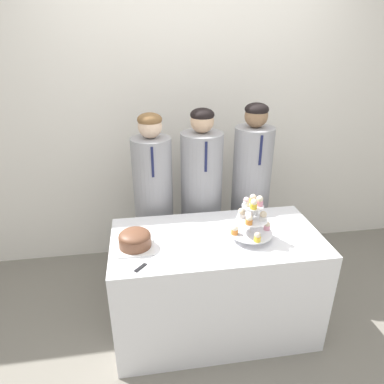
{
  "coord_description": "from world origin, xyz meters",
  "views": [
    {
      "loc": [
        -0.44,
        -1.49,
        1.91
      ],
      "look_at": [
        -0.16,
        0.37,
        1.06
      ],
      "focal_mm": 32.0,
      "sensor_mm": 36.0,
      "label": 1
    }
  ],
  "objects_px": {
    "student_1": "(201,207)",
    "student_2": "(250,201)",
    "cupcake_stand": "(252,219)",
    "cake_knife": "(147,263)",
    "round_cake": "(135,239)",
    "student_0": "(154,211)"
  },
  "relations": [
    {
      "from": "cupcake_stand",
      "to": "student_0",
      "type": "relative_size",
      "value": 0.21
    },
    {
      "from": "student_0",
      "to": "student_1",
      "type": "height_order",
      "value": "student_1"
    },
    {
      "from": "student_1",
      "to": "student_2",
      "type": "bearing_deg",
      "value": -0.0
    },
    {
      "from": "cupcake_stand",
      "to": "round_cake",
      "type": "bearing_deg",
      "value": 179.16
    },
    {
      "from": "student_2",
      "to": "cake_knife",
      "type": "bearing_deg",
      "value": -137.62
    },
    {
      "from": "cake_knife",
      "to": "student_1",
      "type": "bearing_deg",
      "value": 12.19
    },
    {
      "from": "cupcake_stand",
      "to": "student_2",
      "type": "bearing_deg",
      "value": 72.29
    },
    {
      "from": "cake_knife",
      "to": "cupcake_stand",
      "type": "xyz_separation_m",
      "value": [
        0.66,
        0.16,
        0.14
      ]
    },
    {
      "from": "cake_knife",
      "to": "cupcake_stand",
      "type": "distance_m",
      "value": 0.69
    },
    {
      "from": "cake_knife",
      "to": "student_2",
      "type": "height_order",
      "value": "student_2"
    },
    {
      "from": "cupcake_stand",
      "to": "student_0",
      "type": "bearing_deg",
      "value": 133.11
    },
    {
      "from": "student_0",
      "to": "cake_knife",
      "type": "bearing_deg",
      "value": -96.0
    },
    {
      "from": "student_1",
      "to": "round_cake",
      "type": "bearing_deg",
      "value": -130.26
    },
    {
      "from": "round_cake",
      "to": "student_0",
      "type": "distance_m",
      "value": 0.63
    },
    {
      "from": "cupcake_stand",
      "to": "student_1",
      "type": "relative_size",
      "value": 0.2
    },
    {
      "from": "student_1",
      "to": "student_2",
      "type": "relative_size",
      "value": 0.98
    },
    {
      "from": "round_cake",
      "to": "student_1",
      "type": "distance_m",
      "value": 0.8
    },
    {
      "from": "student_0",
      "to": "student_1",
      "type": "relative_size",
      "value": 0.99
    },
    {
      "from": "cake_knife",
      "to": "student_1",
      "type": "height_order",
      "value": "student_1"
    },
    {
      "from": "round_cake",
      "to": "student_2",
      "type": "xyz_separation_m",
      "value": [
        0.91,
        0.6,
        -0.11
      ]
    },
    {
      "from": "cake_knife",
      "to": "student_2",
      "type": "distance_m",
      "value": 1.15
    },
    {
      "from": "student_1",
      "to": "cupcake_stand",
      "type": "bearing_deg",
      "value": -71.38
    }
  ]
}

